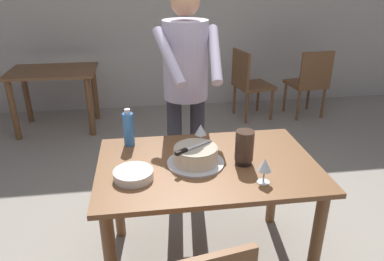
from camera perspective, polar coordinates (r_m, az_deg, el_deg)
ground_plane at (r=2.61m, az=2.14°, el=-19.68°), size 14.00×14.00×0.00m
back_wall at (r=5.09m, az=-4.29°, el=18.67°), size 10.00×0.12×2.70m
main_dining_table at (r=2.23m, az=2.39°, el=-7.98°), size 1.30×0.85×0.75m
cake_on_platter at (r=2.13m, az=0.57°, el=-4.03°), size 0.34×0.34×0.11m
cake_knife at (r=2.06m, az=-0.90°, el=-3.06°), size 0.24×0.17×0.02m
plate_stack at (r=2.03m, az=-9.23°, el=-6.88°), size 0.22×0.22×0.05m
wine_glass_near at (r=1.97m, az=11.41°, el=-5.46°), size 0.08×0.08×0.14m
wine_glass_far at (r=2.35m, az=1.30°, el=0.03°), size 0.08×0.08×0.14m
water_bottle at (r=2.38m, az=-9.98°, el=0.29°), size 0.07×0.07×0.25m
hurricane_lamp at (r=2.13m, az=8.26°, el=-2.65°), size 0.11×0.11×0.21m
person_cutting_cake at (r=2.62m, az=-0.96°, el=7.79°), size 0.46×0.57×1.72m
background_table at (r=4.65m, az=-20.93°, el=6.98°), size 1.00×0.70×0.74m
background_chair_0 at (r=4.77m, az=8.95°, el=7.60°), size 0.52×0.52×0.90m
background_chair_1 at (r=4.99m, az=18.02°, el=7.44°), size 0.49×0.49×0.90m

